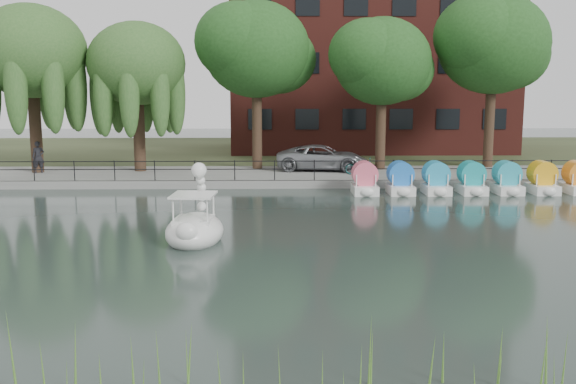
{
  "coord_description": "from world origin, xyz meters",
  "views": [
    {
      "loc": [
        0.07,
        -18.67,
        5.02
      ],
      "look_at": [
        0.5,
        4.0,
        1.3
      ],
      "focal_mm": 40.0,
      "sensor_mm": 36.0,
      "label": 1
    }
  ],
  "objects_px": {
    "bicycle": "(361,165)",
    "swan_boat": "(195,225)",
    "minivan": "(322,156)",
    "pedestrian": "(38,155)"
  },
  "relations": [
    {
      "from": "bicycle",
      "to": "swan_boat",
      "type": "distance_m",
      "value": 14.99
    },
    {
      "from": "bicycle",
      "to": "swan_boat",
      "type": "bearing_deg",
      "value": 160.12
    },
    {
      "from": "minivan",
      "to": "pedestrian",
      "type": "height_order",
      "value": "pedestrian"
    },
    {
      "from": "minivan",
      "to": "pedestrian",
      "type": "relative_size",
      "value": 2.95
    },
    {
      "from": "pedestrian",
      "to": "minivan",
      "type": "bearing_deg",
      "value": -19.93
    },
    {
      "from": "pedestrian",
      "to": "swan_boat",
      "type": "xyz_separation_m",
      "value": [
        10.23,
        -14.21,
        -0.84
      ]
    },
    {
      "from": "minivan",
      "to": "swan_boat",
      "type": "xyz_separation_m",
      "value": [
        -5.27,
        -15.03,
        -0.67
      ]
    },
    {
      "from": "minivan",
      "to": "swan_boat",
      "type": "distance_m",
      "value": 15.94
    },
    {
      "from": "bicycle",
      "to": "swan_boat",
      "type": "relative_size",
      "value": 0.55
    },
    {
      "from": "swan_boat",
      "to": "bicycle",
      "type": "bearing_deg",
      "value": 65.14
    }
  ]
}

